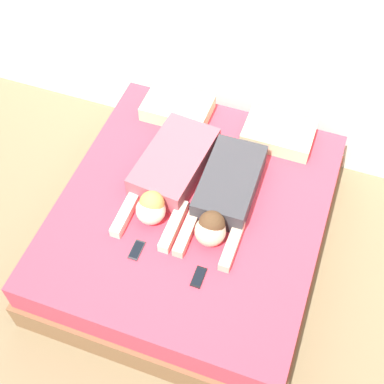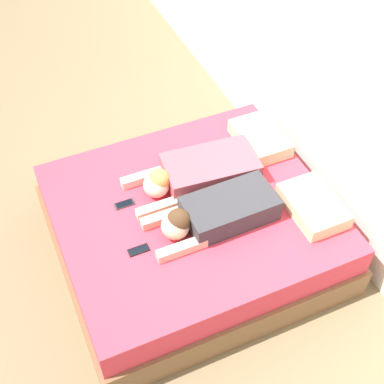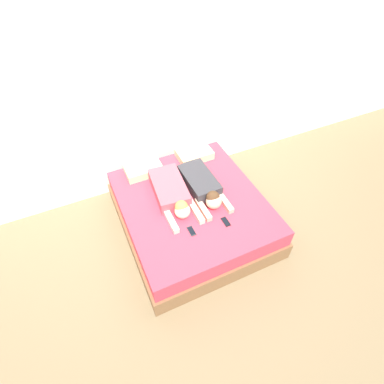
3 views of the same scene
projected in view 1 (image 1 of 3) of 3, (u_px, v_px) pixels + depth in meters
ground_plane at (192, 245)px, 3.96m from camera, size 12.00×12.00×0.00m
wall_back at (250, 5)px, 3.55m from camera, size 12.00×0.06×2.60m
bed at (192, 226)px, 3.76m from camera, size 1.79×1.99×0.51m
pillow_head_left at (178, 108)px, 4.01m from camera, size 0.49×0.33×0.12m
pillow_head_right at (279, 134)px, 3.86m from camera, size 0.49×0.33×0.12m
person_left at (169, 173)px, 3.60m from camera, size 0.45×1.01×0.22m
person_right at (225, 196)px, 3.49m from camera, size 0.37×0.93×0.23m
cell_phone_left at (137, 250)px, 3.34m from camera, size 0.07×0.14×0.01m
cell_phone_right at (199, 277)px, 3.23m from camera, size 0.07×0.14×0.01m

